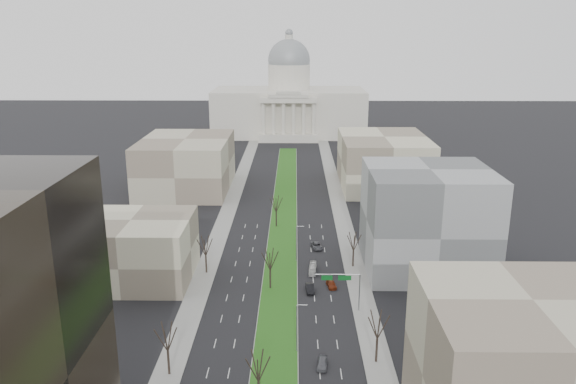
# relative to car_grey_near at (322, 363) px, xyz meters

# --- Properties ---
(ground) EXTENTS (600.00, 600.00, 0.00)m
(ground) POSITION_rel_car_grey_near_xyz_m (-7.99, 69.53, -0.71)
(ground) COLOR black
(ground) RESTS_ON ground
(median) EXTENTS (8.00, 222.03, 0.20)m
(median) POSITION_rel_car_grey_near_xyz_m (-7.99, 68.52, -0.61)
(median) COLOR #999993
(median) RESTS_ON ground
(sidewalk_left) EXTENTS (5.00, 330.00, 0.15)m
(sidewalk_left) POSITION_rel_car_grey_near_xyz_m (-25.49, 44.53, -0.63)
(sidewalk_left) COLOR gray
(sidewalk_left) RESTS_ON ground
(sidewalk_right) EXTENTS (5.00, 330.00, 0.15)m
(sidewalk_right) POSITION_rel_car_grey_near_xyz_m (9.51, 44.53, -0.63)
(sidewalk_right) COLOR gray
(sidewalk_right) RESTS_ON ground
(capitol) EXTENTS (80.00, 46.00, 55.00)m
(capitol) POSITION_rel_car_grey_near_xyz_m (-7.99, 219.11, 15.60)
(capitol) COLOR beige
(capitol) RESTS_ON ground
(building_beige_left) EXTENTS (26.00, 22.00, 14.00)m
(building_beige_left) POSITION_rel_car_grey_near_xyz_m (-40.99, 34.53, 6.29)
(building_beige_left) COLOR gray
(building_beige_left) RESTS_ON ground
(building_tan_right) EXTENTS (26.00, 24.00, 22.00)m
(building_tan_right) POSITION_rel_car_grey_near_xyz_m (25.01, -18.47, 10.29)
(building_tan_right) COLOR gray
(building_tan_right) RESTS_ON ground
(building_grey_right) EXTENTS (28.00, 26.00, 24.00)m
(building_grey_right) POSITION_rel_car_grey_near_xyz_m (26.01, 41.53, 11.29)
(building_grey_right) COLOR slate
(building_grey_right) RESTS_ON ground
(building_far_left) EXTENTS (30.00, 40.00, 18.00)m
(building_far_left) POSITION_rel_car_grey_near_xyz_m (-42.99, 109.53, 8.29)
(building_far_left) COLOR gray
(building_far_left) RESTS_ON ground
(building_far_right) EXTENTS (30.00, 40.00, 18.00)m
(building_far_right) POSITION_rel_car_grey_near_xyz_m (27.01, 114.53, 8.29)
(building_far_right) COLOR gray
(building_far_right) RESTS_ON ground
(tree_left_mid) EXTENTS (5.40, 5.40, 9.72)m
(tree_left_mid) POSITION_rel_car_grey_near_xyz_m (-25.19, -2.47, 6.29)
(tree_left_mid) COLOR black
(tree_left_mid) RESTS_ON ground
(tree_left_far) EXTENTS (5.28, 5.28, 9.50)m
(tree_left_far) POSITION_rel_car_grey_near_xyz_m (-25.19, 37.53, 6.13)
(tree_left_far) COLOR black
(tree_left_far) RESTS_ON ground
(tree_right_mid) EXTENTS (5.52, 5.52, 9.94)m
(tree_right_mid) POSITION_rel_car_grey_near_xyz_m (9.21, 1.53, 6.45)
(tree_right_mid) COLOR black
(tree_right_mid) RESTS_ON ground
(tree_right_far) EXTENTS (5.04, 5.04, 9.07)m
(tree_right_far) POSITION_rel_car_grey_near_xyz_m (9.21, 41.53, 5.82)
(tree_right_far) COLOR black
(tree_right_far) RESTS_ON ground
(tree_median_a) EXTENTS (5.40, 5.40, 9.72)m
(tree_median_a) POSITION_rel_car_grey_near_xyz_m (-9.99, -10.47, 6.29)
(tree_median_a) COLOR black
(tree_median_a) RESTS_ON ground
(tree_median_b) EXTENTS (5.40, 5.40, 9.72)m
(tree_median_b) POSITION_rel_car_grey_near_xyz_m (-9.99, 29.53, 6.29)
(tree_median_b) COLOR black
(tree_median_b) RESTS_ON ground
(tree_median_c) EXTENTS (5.40, 5.40, 9.72)m
(tree_median_c) POSITION_rel_car_grey_near_xyz_m (-9.99, 69.53, 6.29)
(tree_median_c) COLOR black
(tree_median_c) RESTS_ON ground
(streetlamp_median_b) EXTENTS (1.90, 0.20, 9.16)m
(streetlamp_median_b) POSITION_rel_car_grey_near_xyz_m (-4.23, 4.53, 4.10)
(streetlamp_median_b) COLOR gray
(streetlamp_median_b) RESTS_ON ground
(streetlamp_median_c) EXTENTS (1.90, 0.20, 9.16)m
(streetlamp_median_c) POSITION_rel_car_grey_near_xyz_m (-4.23, 44.53, 4.10)
(streetlamp_median_c) COLOR gray
(streetlamp_median_c) RESTS_ON ground
(mast_arm_signs) EXTENTS (9.12, 0.24, 8.09)m
(mast_arm_signs) POSITION_rel_car_grey_near_xyz_m (5.50, 19.56, 5.40)
(mast_arm_signs) COLOR gray
(mast_arm_signs) RESTS_ON ground
(car_grey_near) EXTENTS (2.18, 4.33, 1.42)m
(car_grey_near) POSITION_rel_car_grey_near_xyz_m (0.00, 0.00, 0.00)
(car_grey_near) COLOR #57585F
(car_grey_near) RESTS_ON ground
(car_black) EXTENTS (1.91, 4.81, 1.56)m
(car_black) POSITION_rel_car_grey_near_xyz_m (-1.38, 28.14, 0.07)
(car_black) COLOR black
(car_black) RESTS_ON ground
(car_red) EXTENTS (2.45, 4.68, 1.29)m
(car_red) POSITION_rel_car_grey_near_xyz_m (3.37, 30.53, -0.06)
(car_red) COLOR #64220D
(car_red) RESTS_ON ground
(car_grey_far) EXTENTS (3.19, 5.51, 1.44)m
(car_grey_far) POSITION_rel_car_grey_near_xyz_m (0.97, 53.08, 0.01)
(car_grey_far) COLOR #45464C
(car_grey_far) RESTS_ON ground
(box_van) EXTENTS (2.01, 6.48, 1.78)m
(box_van) POSITION_rel_car_grey_near_xyz_m (-0.48, 38.39, 0.18)
(box_van) COLOR white
(box_van) RESTS_ON ground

